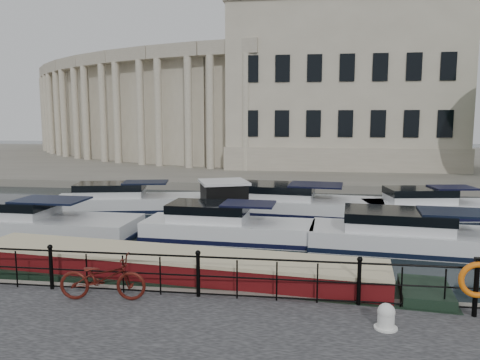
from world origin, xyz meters
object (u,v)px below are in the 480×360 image
(mooring_bollard, at_px, (386,317))
(bicycle, at_px, (103,278))
(life_ring_post, at_px, (478,281))
(narrowboat, at_px, (172,280))
(harbour_hut, at_px, (224,205))

(mooring_bollard, bearing_deg, bicycle, 173.85)
(life_ring_post, bearing_deg, narrowboat, 165.74)
(bicycle, relative_size, mooring_bollard, 3.81)
(life_ring_post, xyz_separation_m, harbour_hut, (-7.68, 10.76, -0.47))
(narrowboat, bearing_deg, life_ring_post, -7.79)
(bicycle, height_order, narrowboat, bicycle)
(mooring_bollard, bearing_deg, harbour_hut, 115.55)
(mooring_bollard, relative_size, narrowboat, 0.04)
(life_ring_post, bearing_deg, mooring_bollard, -158.12)
(harbour_hut, bearing_deg, mooring_bollard, -85.20)
(bicycle, distance_m, narrowboat, 2.52)
(narrowboat, xyz_separation_m, harbour_hut, (0.03, 8.80, 0.59))
(bicycle, distance_m, mooring_bollard, 6.82)
(life_ring_post, bearing_deg, harbour_hut, 125.53)
(bicycle, height_order, harbour_hut, harbour_hut)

